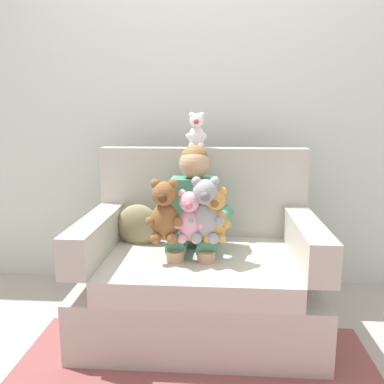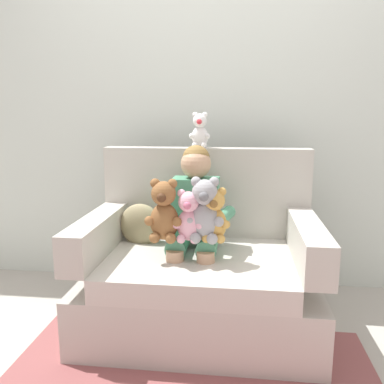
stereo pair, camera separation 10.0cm
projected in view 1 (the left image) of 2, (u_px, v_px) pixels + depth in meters
name	position (u px, v px, depth m)	size (l,w,h in m)	color
ground_plane	(200.00, 327.00, 2.29)	(8.00, 8.00, 0.00)	#ADA89E
back_wall	(206.00, 98.00, 2.75)	(6.00, 0.10, 2.60)	silver
armchair	(200.00, 272.00, 2.27)	(1.26, 0.87, 0.99)	#BCB7AD
seated_child	(193.00, 213.00, 2.23)	(0.45, 0.39, 0.82)	#4C9370
plush_grey	(205.00, 211.00, 2.04)	(0.20, 0.16, 0.33)	#9E9EA3
plush_honey	(215.00, 216.00, 2.05)	(0.17, 0.14, 0.28)	gold
plush_pink	(189.00, 217.00, 2.03)	(0.16, 0.13, 0.27)	#EAA8BC
plush_brown	(165.00, 212.00, 2.04)	(0.19, 0.16, 0.32)	brown
plush_white_on_backrest	(197.00, 131.00, 2.43)	(0.13, 0.10, 0.22)	white
throw_pillow	(139.00, 226.00, 2.37)	(0.26, 0.12, 0.26)	#998C66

